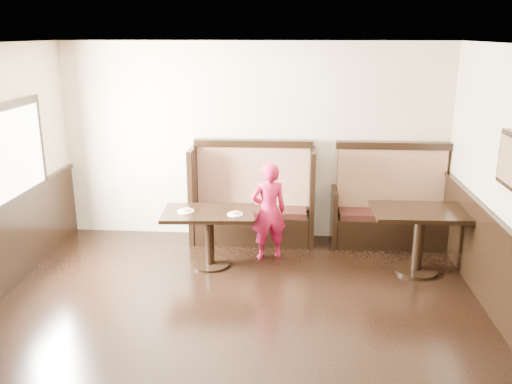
# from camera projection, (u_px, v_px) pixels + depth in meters

# --- Properties ---
(ground) EXTENTS (7.00, 7.00, 0.00)m
(ground) POSITION_uv_depth(u_px,v_px,m) (223.00, 376.00, 4.77)
(ground) COLOR black
(ground) RESTS_ON ground
(room_shell) EXTENTS (7.00, 7.00, 7.00)m
(room_shell) POSITION_uv_depth(u_px,v_px,m) (193.00, 291.00, 4.87)
(room_shell) COLOR beige
(room_shell) RESTS_ON ground
(booth_main) EXTENTS (1.75, 0.72, 1.45)m
(booth_main) POSITION_uv_depth(u_px,v_px,m) (253.00, 205.00, 7.77)
(booth_main) COLOR black
(booth_main) RESTS_ON ground
(booth_neighbor) EXTENTS (1.65, 0.72, 1.45)m
(booth_neighbor) POSITION_uv_depth(u_px,v_px,m) (390.00, 211.00, 7.65)
(booth_neighbor) COLOR black
(booth_neighbor) RESTS_ON ground
(table_main) EXTENTS (1.20, 0.80, 0.74)m
(table_main) POSITION_uv_depth(u_px,v_px,m) (209.00, 224.00, 6.88)
(table_main) COLOR black
(table_main) RESTS_ON ground
(table_neighbor) EXTENTS (1.19, 0.80, 0.82)m
(table_neighbor) POSITION_uv_depth(u_px,v_px,m) (420.00, 226.00, 6.69)
(table_neighbor) COLOR black
(table_neighbor) RESTS_ON ground
(child) EXTENTS (0.55, 0.44, 1.31)m
(child) POSITION_uv_depth(u_px,v_px,m) (269.00, 211.00, 7.09)
(child) COLOR #B2133B
(child) RESTS_ON ground
(pizza_plate_left) EXTENTS (0.21, 0.21, 0.04)m
(pizza_plate_left) POSITION_uv_depth(u_px,v_px,m) (186.00, 211.00, 6.81)
(pizza_plate_left) COLOR white
(pizza_plate_left) RESTS_ON table_main
(pizza_plate_right) EXTENTS (0.20, 0.20, 0.04)m
(pizza_plate_right) POSITION_uv_depth(u_px,v_px,m) (235.00, 214.00, 6.70)
(pizza_plate_right) COLOR white
(pizza_plate_right) RESTS_ON table_main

